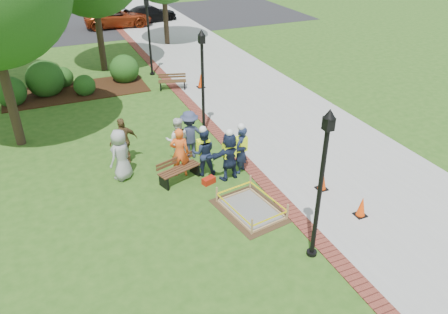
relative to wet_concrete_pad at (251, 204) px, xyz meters
name	(u,v)px	position (x,y,z in m)	size (l,w,h in m)	color
ground	(225,205)	(-0.63, 0.58, -0.23)	(100.00, 100.00, 0.00)	#285116
sidewalk	(235,82)	(4.37, 10.58, -0.22)	(6.00, 60.00, 0.02)	#9E9E99
brick_edging	(178,91)	(1.12, 10.58, -0.22)	(0.50, 60.00, 0.03)	maroon
mulch_bed	(77,91)	(-3.63, 12.58, -0.21)	(7.00, 3.00, 0.05)	#381E0F
parking_lot	(91,24)	(-0.63, 27.58, -0.23)	(36.00, 12.00, 0.01)	black
wet_concrete_pad	(251,204)	(0.00, 0.00, 0.00)	(2.04, 2.54, 0.55)	#47331E
bench_near	(179,174)	(-1.48, 2.50, 0.02)	(1.58, 0.94, 0.81)	#4F2A1B
bench_far	(172,85)	(0.98, 10.95, 0.01)	(1.48, 0.85, 0.76)	#52341C
cone_front	(362,207)	(2.92, -1.58, 0.09)	(0.35, 0.35, 0.68)	black
cone_back	(322,181)	(2.67, 0.09, 0.11)	(0.36, 0.36, 0.70)	black
cone_far	(201,81)	(2.39, 10.55, 0.14)	(0.39, 0.39, 0.77)	black
toolbox	(209,181)	(-0.63, 1.93, -0.12)	(0.44, 0.24, 0.22)	#AB1D0D
lamp_near	(322,177)	(0.62, -2.42, 2.25)	(0.28, 0.28, 4.26)	black
lamp_mid	(203,76)	(0.62, 5.58, 2.25)	(0.28, 0.28, 4.26)	black
lamp_far	(149,30)	(0.62, 13.58, 2.25)	(0.28, 0.28, 4.26)	black
shrub_a	(14,104)	(-6.61, 12.07, -0.23)	(1.45, 1.45, 1.45)	#1B4915
shrub_b	(48,94)	(-4.99, 12.80, -0.23)	(1.84, 1.84, 1.84)	#1B4915
shrub_c	(86,94)	(-3.25, 12.01, -0.23)	(1.07, 1.07, 1.07)	#1B4915
shrub_d	(126,81)	(-0.99, 13.15, -0.23)	(1.54, 1.54, 1.54)	#1B4915
shrub_e	(64,86)	(-4.12, 13.68, -0.23)	(1.09, 1.09, 1.09)	#1B4915
casual_person_a	(121,155)	(-3.20, 3.44, 0.68)	(0.69, 0.66, 1.83)	#9A9A9A
casual_person_b	(180,152)	(-1.32, 2.84, 0.66)	(0.66, 0.53, 1.79)	#F8591D
casual_person_c	(178,140)	(-1.10, 3.74, 0.64)	(0.65, 0.52, 1.76)	white
casual_person_d	(124,141)	(-2.89, 4.45, 0.65)	(0.61, 0.44, 1.76)	brown
casual_person_e	(190,135)	(-0.57, 3.90, 0.69)	(0.61, 0.41, 1.85)	#353D5E
hivis_worker_a	(229,155)	(0.15, 1.97, 0.70)	(0.58, 0.40, 1.88)	#1A2F46
hivis_worker_b	(241,148)	(0.68, 2.20, 0.70)	(0.65, 0.64, 1.89)	#1D304B
hivis_worker_c	(203,151)	(-0.55, 2.58, 0.69)	(0.61, 0.47, 1.86)	#151C38
parked_car_b	(34,34)	(-5.02, 25.82, -0.23)	(4.41, 1.92, 1.44)	#97979B
parked_car_c	(119,27)	(1.28, 25.73, -0.23)	(4.80, 2.09, 1.56)	maroon
parked_car_d	(151,22)	(4.07, 26.50, -0.23)	(4.28, 1.86, 1.39)	black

